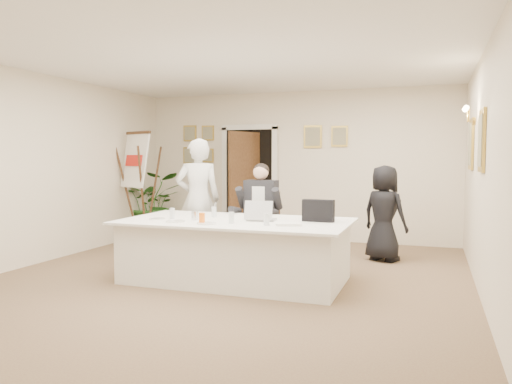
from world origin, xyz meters
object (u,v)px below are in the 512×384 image
at_px(standing_man, 198,199).
at_px(paper_stack, 288,224).
at_px(steel_jug, 195,216).
at_px(potted_palm, 152,204).
at_px(laptop, 262,209).
at_px(conference_table, 236,250).
at_px(oj_glass, 202,218).
at_px(standing_woman, 384,213).
at_px(laptop_bag, 318,211).
at_px(seated_man, 260,213).
at_px(flip_chart, 141,193).

bearing_deg(standing_man, paper_stack, 116.04).
distance_m(standing_man, steel_jug, 1.34).
height_order(potted_palm, laptop, potted_palm).
xyz_separation_m(potted_palm, paper_stack, (3.70, -3.11, 0.15)).
bearing_deg(standing_man, conference_table, 106.40).
height_order(paper_stack, oj_glass, oj_glass).
bearing_deg(standing_woman, laptop_bag, 95.65).
relative_size(standing_man, paper_stack, 6.23).
relative_size(seated_man, laptop, 4.08).
bearing_deg(steel_jug, potted_palm, 128.93).
bearing_deg(seated_man, laptop, -56.66).
height_order(standing_woman, laptop_bag, standing_woman).
bearing_deg(seated_man, flip_chart, 172.45).
distance_m(conference_table, flip_chart, 3.46).
height_order(conference_table, laptop_bag, laptop_bag).
bearing_deg(potted_palm, conference_table, -44.30).
height_order(conference_table, standing_woman, standing_woman).
distance_m(seated_man, laptop, 1.07).
bearing_deg(flip_chart, steel_jug, -45.43).
bearing_deg(conference_table, laptop_bag, 10.54).
bearing_deg(steel_jug, standing_man, 114.25).
bearing_deg(standing_woman, conference_table, 75.00).
bearing_deg(laptop, seated_man, 103.92).
bearing_deg(conference_table, seated_man, 92.29).
distance_m(standing_woman, steel_jug, 2.97).
xyz_separation_m(seated_man, standing_man, (-1.00, -0.02, 0.18)).
distance_m(standing_woman, laptop_bag, 1.82).
xyz_separation_m(conference_table, oj_glass, (-0.25, -0.45, 0.45)).
relative_size(flip_chart, paper_stack, 6.72).
relative_size(conference_table, seated_man, 1.92).
relative_size(seated_man, standing_woman, 1.03).
relative_size(conference_table, flip_chart, 1.44).
bearing_deg(conference_table, oj_glass, -119.25).
distance_m(oj_glass, steel_jug, 0.37).
bearing_deg(seated_man, potted_palm, 161.48).
distance_m(potted_palm, laptop, 4.30).
height_order(seated_man, laptop_bag, seated_man).
xyz_separation_m(laptop, oj_glass, (-0.57, -0.53, -0.07)).
distance_m(standing_man, standing_woman, 2.83).
distance_m(standing_woman, laptop, 2.25).
height_order(conference_table, seated_man, seated_man).
distance_m(laptop_bag, steel_jug, 1.55).
height_order(seated_man, oj_glass, seated_man).
xyz_separation_m(seated_man, laptop_bag, (1.06, -0.89, 0.16)).
bearing_deg(standing_man, potted_palm, -71.77).
relative_size(paper_stack, steel_jug, 2.70).
bearing_deg(standing_woman, flip_chart, 23.75).
height_order(seated_man, steel_jug, seated_man).
bearing_deg(standing_man, laptop_bag, 129.03).
xyz_separation_m(conference_table, steel_jug, (-0.49, -0.17, 0.44)).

